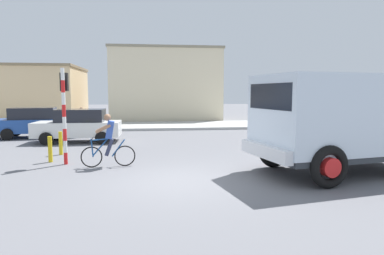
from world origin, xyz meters
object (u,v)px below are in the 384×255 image
Objects in this scene: bollard_near at (50,149)px; car_white_mid at (36,122)px; bollard_far at (61,143)px; car_red_near at (79,125)px; pedestrian_near_kerb at (82,122)px; cyclist at (108,140)px; truck_foreground at (345,117)px; traffic_light_pole at (64,103)px.

car_white_mid is at bearing 110.93° from bollard_near.
car_white_mid is at bearing 115.69° from bollard_far.
pedestrian_near_kerb is (-0.20, 1.78, 0.03)m from car_red_near.
car_red_near is at bearing 89.68° from bollard_far.
car_red_near is 1.80m from pedestrian_near_kerb.
bollard_near is at bearing 154.37° from cyclist.
car_white_mid is 6.04m from bollard_far.
truck_foreground is 15.19m from car_white_mid.
car_white_mid is 7.33m from bollard_near.
bollard_far is at bearing 109.21° from traffic_light_pole.
traffic_light_pole is at bearing 164.70° from truck_foreground.
bollard_far is at bearing 90.00° from bollard_near.
traffic_light_pole is at bearing -83.45° from pedestrian_near_kerb.
bollard_near is at bearing -90.23° from car_red_near.
pedestrian_near_kerb reaches higher than bollard_far.
pedestrian_near_kerb is 1.80× the size of bollard_far.
cyclist is 0.54× the size of traffic_light_pole.
cyclist is at bearing 166.55° from truck_foreground.
truck_foreground is at bearing -16.38° from bollard_near.
bollard_near is (-2.09, 1.00, -0.41)m from cyclist.
traffic_light_pole is (-1.48, 0.65, 1.20)m from cyclist.
car_red_near is (-0.59, 5.12, -1.25)m from traffic_light_pole.
cyclist is 2.36m from bollard_near.
bollard_far is at bearing -90.32° from car_red_near.
car_red_near is at bearing 109.76° from cyclist.
cyclist reaches higher than bollard_far.
truck_foreground is 1.38× the size of car_white_mid.
truck_foreground is 11.84m from car_red_near.
car_white_mid reaches higher than bollard_near.
bollard_far is (-0.61, 1.75, -1.62)m from traffic_light_pole.
cyclist reaches higher than car_red_near.
car_white_mid is at bearing 141.82° from car_red_near.
truck_foreground is at bearing -38.96° from car_white_mid.
traffic_light_pole is at bearing 156.31° from cyclist.
traffic_light_pole reaches higher than bollard_near.
truck_foreground is 6.42× the size of bollard_far.
cyclist is at bearing -23.69° from traffic_light_pole.
pedestrian_near_kerb is at bearing 96.41° from car_red_near.
pedestrian_near_kerb is at bearing 96.55° from traffic_light_pole.
pedestrian_near_kerb is (2.43, -0.29, 0.03)m from car_white_mid.
car_red_near is 3.35m from car_white_mid.
cyclist is at bearing -59.02° from car_white_mid.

